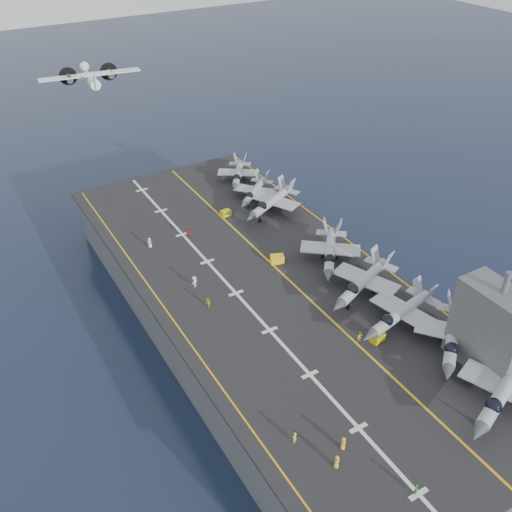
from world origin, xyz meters
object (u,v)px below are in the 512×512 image
tow_cart_a (377,337)px  transport_plane (91,81)px  fighter_jet_0 (504,390)px  island_superstructure (495,320)px

tow_cart_a → transport_plane: transport_plane is taller
fighter_jet_0 → island_superstructure: bearing=56.7°
island_superstructure → fighter_jet_0: size_ratio=0.79×
island_superstructure → fighter_jet_0: bearing=-123.3°
fighter_jet_0 → transport_plane: bearing=100.3°
island_superstructure → tow_cart_a: (-9.16, 10.51, -6.90)m
island_superstructure → fighter_jet_0: (-4.04, -6.15, -4.67)m
tow_cart_a → transport_plane: size_ratio=0.10×
fighter_jet_0 → transport_plane: 101.27m
tow_cart_a → transport_plane: 84.58m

